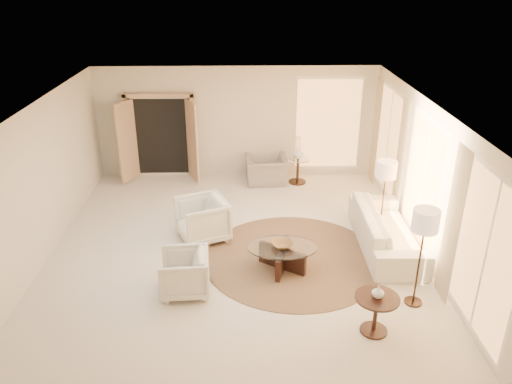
{
  "coord_description": "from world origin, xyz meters",
  "views": [
    {
      "loc": [
        0.2,
        -8.14,
        4.96
      ],
      "look_at": [
        0.4,
        0.4,
        1.1
      ],
      "focal_mm": 35.0,
      "sensor_mm": 36.0,
      "label": 1
    }
  ],
  "objects_px": {
    "floor_lamp_near": "(386,173)",
    "floor_lamp_far": "(425,225)",
    "sofa": "(387,229)",
    "side_vase": "(298,153)",
    "armchair_left": "(202,218)",
    "bowl": "(282,245)",
    "armchair_right": "(184,271)",
    "end_table": "(376,308)",
    "end_vase": "(378,292)",
    "accent_chair": "(267,166)",
    "side_table": "(298,168)",
    "coffee_table": "(282,255)"
  },
  "relations": [
    {
      "from": "floor_lamp_near",
      "to": "floor_lamp_far",
      "type": "distance_m",
      "value": 2.22
    },
    {
      "from": "sofa",
      "to": "floor_lamp_near",
      "type": "height_order",
      "value": "floor_lamp_near"
    },
    {
      "from": "floor_lamp_far",
      "to": "side_vase",
      "type": "bearing_deg",
      "value": 105.59
    },
    {
      "from": "armchair_left",
      "to": "floor_lamp_far",
      "type": "distance_m",
      "value": 4.28
    },
    {
      "from": "bowl",
      "to": "side_vase",
      "type": "height_order",
      "value": "side_vase"
    },
    {
      "from": "floor_lamp_far",
      "to": "bowl",
      "type": "distance_m",
      "value": 2.48
    },
    {
      "from": "armchair_right",
      "to": "bowl",
      "type": "bearing_deg",
      "value": 107.46
    },
    {
      "from": "armchair_left",
      "to": "bowl",
      "type": "relative_size",
      "value": 2.53
    },
    {
      "from": "armchair_left",
      "to": "armchair_right",
      "type": "height_order",
      "value": "armchair_left"
    },
    {
      "from": "floor_lamp_near",
      "to": "floor_lamp_far",
      "type": "xyz_separation_m",
      "value": [
        0.0,
        -2.22,
        0.06
      ]
    },
    {
      "from": "end_table",
      "to": "floor_lamp_near",
      "type": "distance_m",
      "value": 3.15
    },
    {
      "from": "bowl",
      "to": "side_vase",
      "type": "bearing_deg",
      "value": 80.38
    },
    {
      "from": "end_vase",
      "to": "armchair_left",
      "type": "bearing_deg",
      "value": 133.87
    },
    {
      "from": "accent_chair",
      "to": "armchair_right",
      "type": "bearing_deg",
      "value": 67.86
    },
    {
      "from": "side_table",
      "to": "sofa",
      "type": "bearing_deg",
      "value": -66.53
    },
    {
      "from": "accent_chair",
      "to": "end_vase",
      "type": "bearing_deg",
      "value": 100.05
    },
    {
      "from": "armchair_left",
      "to": "sofa",
      "type": "bearing_deg",
      "value": 60.8
    },
    {
      "from": "armchair_left",
      "to": "armchair_right",
      "type": "bearing_deg",
      "value": -27.89
    },
    {
      "from": "sofa",
      "to": "end_vase",
      "type": "distance_m",
      "value": 2.61
    },
    {
      "from": "armchair_right",
      "to": "end_vase",
      "type": "distance_m",
      "value": 3.11
    },
    {
      "from": "side_table",
      "to": "end_vase",
      "type": "height_order",
      "value": "end_vase"
    },
    {
      "from": "side_vase",
      "to": "bowl",
      "type": "bearing_deg",
      "value": -99.62
    },
    {
      "from": "end_table",
      "to": "side_table",
      "type": "height_order",
      "value": "side_table"
    },
    {
      "from": "armchair_right",
      "to": "floor_lamp_far",
      "type": "height_order",
      "value": "floor_lamp_far"
    },
    {
      "from": "sofa",
      "to": "floor_lamp_far",
      "type": "height_order",
      "value": "floor_lamp_far"
    },
    {
      "from": "floor_lamp_far",
      "to": "end_table",
      "type": "bearing_deg",
      "value": -140.01
    },
    {
      "from": "armchair_right",
      "to": "coffee_table",
      "type": "xyz_separation_m",
      "value": [
        1.66,
        0.66,
        -0.11
      ]
    },
    {
      "from": "armchair_left",
      "to": "side_vase",
      "type": "relative_size",
      "value": 3.38
    },
    {
      "from": "floor_lamp_far",
      "to": "side_vase",
      "type": "distance_m",
      "value": 5.21
    },
    {
      "from": "accent_chair",
      "to": "floor_lamp_near",
      "type": "bearing_deg",
      "value": 124.65
    },
    {
      "from": "floor_lamp_near",
      "to": "bowl",
      "type": "bearing_deg",
      "value": -150.32
    },
    {
      "from": "end_vase",
      "to": "side_table",
      "type": "bearing_deg",
      "value": 95.88
    },
    {
      "from": "floor_lamp_near",
      "to": "sofa",
      "type": "bearing_deg",
      "value": -90.0
    },
    {
      "from": "armchair_left",
      "to": "side_vase",
      "type": "distance_m",
      "value": 3.55
    },
    {
      "from": "end_table",
      "to": "armchair_left",
      "type": "bearing_deg",
      "value": 133.87
    },
    {
      "from": "floor_lamp_far",
      "to": "end_vase",
      "type": "xyz_separation_m",
      "value": [
        -0.81,
        -0.68,
        -0.72
      ]
    },
    {
      "from": "coffee_table",
      "to": "side_vase",
      "type": "height_order",
      "value": "side_vase"
    },
    {
      "from": "bowl",
      "to": "side_table",
      "type": "bearing_deg",
      "value": 80.38
    },
    {
      "from": "bowl",
      "to": "end_vase",
      "type": "relative_size",
      "value": 1.95
    },
    {
      "from": "floor_lamp_far",
      "to": "side_vase",
      "type": "xyz_separation_m",
      "value": [
        -1.39,
        4.98,
        -0.64
      ]
    },
    {
      "from": "end_table",
      "to": "floor_lamp_far",
      "type": "xyz_separation_m",
      "value": [
        0.81,
        0.68,
        1.0
      ]
    },
    {
      "from": "accent_chair",
      "to": "side_table",
      "type": "relative_size",
      "value": 1.57
    },
    {
      "from": "armchair_right",
      "to": "end_table",
      "type": "xyz_separation_m",
      "value": [
        2.91,
        -1.07,
        0.02
      ]
    },
    {
      "from": "floor_lamp_near",
      "to": "end_vase",
      "type": "distance_m",
      "value": 3.08
    },
    {
      "from": "side_table",
      "to": "floor_lamp_far",
      "type": "distance_m",
      "value": 5.27
    },
    {
      "from": "sofa",
      "to": "end_table",
      "type": "bearing_deg",
      "value": 162.72
    },
    {
      "from": "sofa",
      "to": "bowl",
      "type": "distance_m",
      "value": 2.19
    },
    {
      "from": "armchair_right",
      "to": "floor_lamp_near",
      "type": "height_order",
      "value": "floor_lamp_near"
    },
    {
      "from": "sofa",
      "to": "coffee_table",
      "type": "distance_m",
      "value": 2.18
    },
    {
      "from": "armchair_left",
      "to": "side_vase",
      "type": "bearing_deg",
      "value": 119.49
    }
  ]
}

